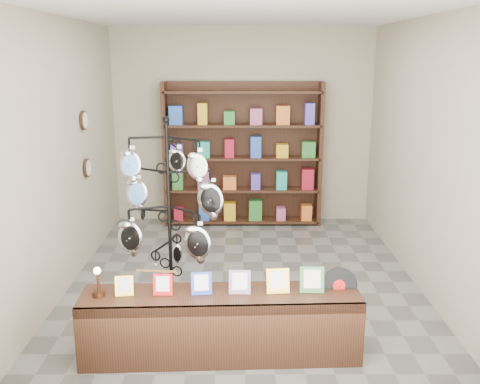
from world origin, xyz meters
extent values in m
plane|color=slate|center=(0.00, 0.00, 0.00)|extent=(5.00, 5.00, 0.00)
plane|color=#AEA38C|center=(0.00, 2.50, 1.50)|extent=(4.00, 0.00, 4.00)
plane|color=#AEA38C|center=(0.00, -2.50, 1.50)|extent=(4.00, 0.00, 4.00)
plane|color=#AEA38C|center=(-2.00, 0.00, 1.50)|extent=(0.00, 5.00, 5.00)
plane|color=#AEA38C|center=(2.00, 0.00, 1.50)|extent=(0.00, 5.00, 5.00)
plane|color=white|center=(0.00, 0.00, 3.00)|extent=(5.00, 5.00, 0.00)
cylinder|color=black|center=(-0.72, -0.92, 0.01)|extent=(0.49, 0.49, 0.03)
cylinder|color=black|center=(-0.72, -0.92, 0.99)|extent=(0.04, 0.04, 1.99)
sphere|color=black|center=(-0.72, -0.92, 2.01)|extent=(0.07, 0.07, 0.07)
ellipsoid|color=silver|center=(-0.68, -0.71, 0.63)|extent=(0.11, 0.05, 0.21)
cube|color=#AD7E48|center=(-0.82, -1.18, 0.63)|extent=(0.38, 0.06, 0.04)
cube|color=black|center=(-0.21, -1.57, 0.30)|extent=(2.42, 0.59, 0.59)
cube|color=gold|center=(-1.03, -1.61, 0.68)|extent=(0.16, 0.06, 0.17)
cube|color=red|center=(-0.70, -1.59, 0.68)|extent=(0.17, 0.06, 0.19)
cube|color=#263FA5|center=(-0.37, -1.58, 0.69)|extent=(0.18, 0.07, 0.20)
cube|color=#E54C33|center=(-0.04, -1.57, 0.69)|extent=(0.19, 0.07, 0.21)
cube|color=gold|center=(0.28, -1.55, 0.70)|extent=(0.20, 0.07, 0.22)
cube|color=#337233|center=(0.58, -1.54, 0.70)|extent=(0.21, 0.07, 0.23)
cylinder|color=black|center=(0.83, -1.48, 0.62)|extent=(0.33, 0.09, 0.32)
cylinder|color=red|center=(0.83, -1.48, 0.62)|extent=(0.11, 0.03, 0.11)
cylinder|color=#452413|center=(-1.25, -1.62, 0.61)|extent=(0.11, 0.11, 0.04)
cylinder|color=#452413|center=(-1.25, -1.62, 0.71)|extent=(0.02, 0.02, 0.15)
sphere|color=#FFBF59|center=(-1.25, -1.62, 0.82)|extent=(0.06, 0.06, 0.06)
cube|color=black|center=(0.00, 2.44, 1.10)|extent=(2.40, 0.04, 2.20)
cube|color=black|center=(-1.18, 2.28, 1.10)|extent=(0.06, 0.36, 2.20)
cube|color=black|center=(1.18, 2.28, 1.10)|extent=(0.06, 0.36, 2.20)
cube|color=black|center=(0.00, 2.28, 0.05)|extent=(2.36, 0.36, 0.04)
cube|color=black|center=(0.00, 2.28, 0.55)|extent=(2.36, 0.36, 0.03)
cube|color=black|center=(0.00, 2.28, 1.05)|extent=(2.36, 0.36, 0.04)
cube|color=black|center=(0.00, 2.28, 1.55)|extent=(2.36, 0.36, 0.04)
cube|color=black|center=(0.00, 2.28, 2.05)|extent=(2.36, 0.36, 0.04)
cylinder|color=black|center=(-1.97, 0.80, 1.80)|extent=(0.03, 0.24, 0.24)
cylinder|color=black|center=(-1.97, 0.80, 1.20)|extent=(0.03, 0.24, 0.24)
camera|label=1|loc=(-0.05, -5.80, 2.58)|focal=40.00mm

